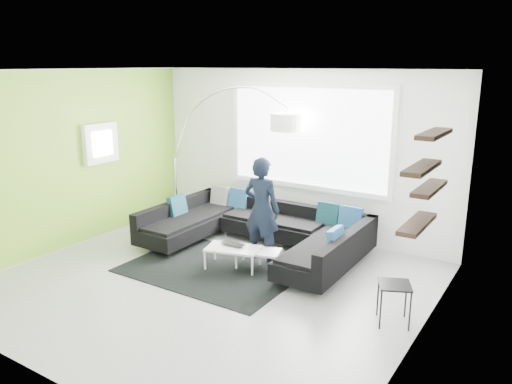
# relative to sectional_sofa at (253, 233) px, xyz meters

# --- Properties ---
(ground) EXTENTS (5.50, 5.50, 0.00)m
(ground) POSITION_rel_sectional_sofa_xyz_m (0.12, -1.29, -0.31)
(ground) COLOR gray
(ground) RESTS_ON ground
(room_shell) EXTENTS (5.54, 5.04, 2.82)m
(room_shell) POSITION_rel_sectional_sofa_xyz_m (0.15, -1.08, 1.50)
(room_shell) COLOR white
(room_shell) RESTS_ON ground
(sectional_sofa) EXTENTS (3.31, 2.06, 0.71)m
(sectional_sofa) POSITION_rel_sectional_sofa_xyz_m (0.00, 0.00, 0.00)
(sectional_sofa) COLOR black
(sectional_sofa) RESTS_ON ground
(rug) EXTENTS (2.44, 1.78, 0.01)m
(rug) POSITION_rel_sectional_sofa_xyz_m (-0.12, -0.88, -0.31)
(rug) COLOR black
(rug) RESTS_ON ground
(coffee_table) EXTENTS (1.08, 0.81, 0.32)m
(coffee_table) POSITION_rel_sectional_sofa_xyz_m (0.25, -0.60, -0.15)
(coffee_table) COLOR white
(coffee_table) RESTS_ON ground
(arc_lamp) EXTENTS (2.48, 1.24, 2.53)m
(arc_lamp) POSITION_rel_sectional_sofa_xyz_m (-1.86, 0.32, 0.95)
(arc_lamp) COLOR silver
(arc_lamp) RESTS_ON ground
(side_table) EXTENTS (0.46, 0.46, 0.48)m
(side_table) POSITION_rel_sectional_sofa_xyz_m (2.55, -1.01, -0.07)
(side_table) COLOR black
(side_table) RESTS_ON ground
(person) EXTENTS (0.61, 0.43, 1.57)m
(person) POSITION_rel_sectional_sofa_xyz_m (0.27, -0.19, 0.47)
(person) COLOR black
(person) RESTS_ON ground
(laptop) EXTENTS (0.39, 0.27, 0.03)m
(laptop) POSITION_rel_sectional_sofa_xyz_m (0.05, -0.68, 0.02)
(laptop) COLOR black
(laptop) RESTS_ON coffee_table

